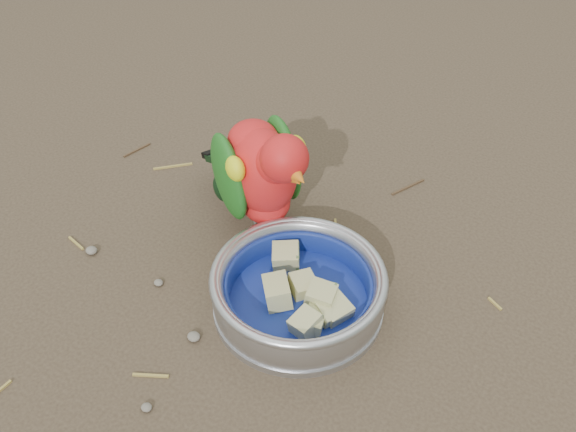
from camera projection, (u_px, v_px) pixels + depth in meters
The scene contains 6 objects.
ground at pixel (276, 352), 0.77m from camera, with size 60.00×60.00×0.00m, color #463829.
food_bowl at pixel (298, 303), 0.82m from camera, with size 0.22×0.22×0.02m, color #B2B2BA.
bowl_wall at pixel (298, 287), 0.80m from camera, with size 0.22×0.22×0.04m, color #B2B2BA, non-canonical shape.
fruit_wedges at pixel (298, 291), 0.81m from camera, with size 0.13×0.13×0.03m, color #C0BB7C, non-canonical shape.
lory_parrot at pixel (262, 181), 0.87m from camera, with size 0.11×0.24×0.19m, color red, non-canonical shape.
ground_debris at pixel (284, 326), 0.80m from camera, with size 0.90×0.80×0.01m, color #A58C41, non-canonical shape.
Camera 1 is at (0.27, -0.39, 0.63)m, focal length 40.00 mm.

